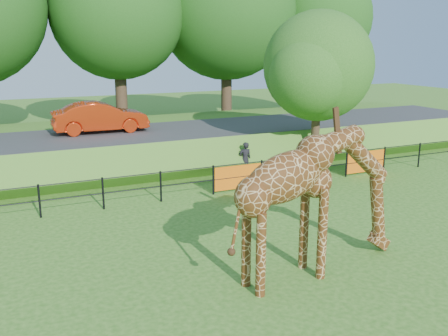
{
  "coord_description": "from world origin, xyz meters",
  "views": [
    {
      "loc": [
        -4.93,
        -8.1,
        5.43
      ],
      "look_at": [
        0.71,
        4.25,
        2.0
      ],
      "focal_mm": 40.0,
      "sensor_mm": 36.0,
      "label": 1
    }
  ],
  "objects_px": {
    "car_red": "(100,117)",
    "giraffe": "(319,202)",
    "tree_east": "(320,70)",
    "visitor": "(245,159)"
  },
  "relations": [
    {
      "from": "giraffe",
      "to": "visitor",
      "type": "distance_m",
      "value": 9.11
    },
    {
      "from": "visitor",
      "to": "tree_east",
      "type": "xyz_separation_m",
      "value": [
        3.35,
        -0.23,
        3.56
      ]
    },
    {
      "from": "giraffe",
      "to": "car_red",
      "type": "distance_m",
      "value": 13.85
    },
    {
      "from": "car_red",
      "to": "tree_east",
      "type": "bearing_deg",
      "value": -121.02
    },
    {
      "from": "giraffe",
      "to": "tree_east",
      "type": "relative_size",
      "value": 0.73
    },
    {
      "from": "visitor",
      "to": "tree_east",
      "type": "relative_size",
      "value": 0.21
    },
    {
      "from": "giraffe",
      "to": "tree_east",
      "type": "xyz_separation_m",
      "value": [
        5.82,
        8.47,
        2.51
      ]
    },
    {
      "from": "giraffe",
      "to": "tree_east",
      "type": "distance_m",
      "value": 10.58
    },
    {
      "from": "car_red",
      "to": "tree_east",
      "type": "distance_m",
      "value": 9.99
    },
    {
      "from": "car_red",
      "to": "giraffe",
      "type": "bearing_deg",
      "value": -168.91
    }
  ]
}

